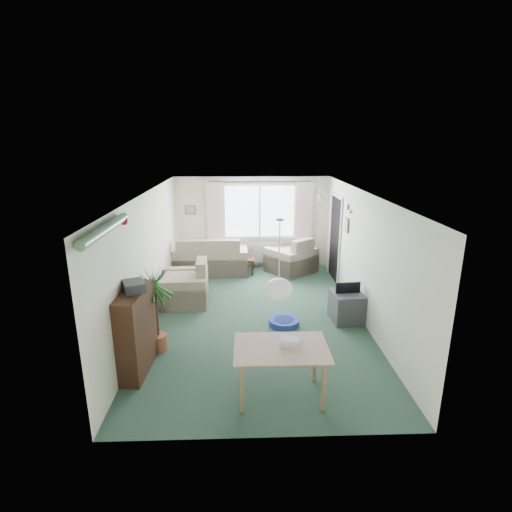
{
  "coord_description": "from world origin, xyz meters",
  "views": [
    {
      "loc": [
        -0.26,
        -7.08,
        3.34
      ],
      "look_at": [
        0.0,
        0.3,
        1.15
      ],
      "focal_mm": 28.0,
      "sensor_mm": 36.0,
      "label": 1
    }
  ],
  "objects_px": {
    "houseplant": "(156,310)",
    "sofa": "(210,254)",
    "tv_cube": "(347,307)",
    "coffee_table": "(238,265)",
    "dining_table": "(281,372)",
    "bookshelf": "(135,331)",
    "pet_bed": "(284,322)",
    "armchair_corner": "(291,254)",
    "armchair_left": "(184,281)"
  },
  "relations": [
    {
      "from": "houseplant",
      "to": "sofa",
      "type": "bearing_deg",
      "value": 82.01
    },
    {
      "from": "tv_cube",
      "to": "sofa",
      "type": "bearing_deg",
      "value": 128.65
    },
    {
      "from": "coffee_table",
      "to": "dining_table",
      "type": "bearing_deg",
      "value": -83.23
    },
    {
      "from": "coffee_table",
      "to": "bookshelf",
      "type": "xyz_separation_m",
      "value": [
        -1.46,
        -4.45,
        0.43
      ]
    },
    {
      "from": "bookshelf",
      "to": "dining_table",
      "type": "xyz_separation_m",
      "value": [
        2.07,
        -0.7,
        -0.27
      ]
    },
    {
      "from": "dining_table",
      "to": "pet_bed",
      "type": "distance_m",
      "value": 2.14
    },
    {
      "from": "armchair_corner",
      "to": "armchair_left",
      "type": "bearing_deg",
      "value": -0.02
    },
    {
      "from": "armchair_corner",
      "to": "bookshelf",
      "type": "bearing_deg",
      "value": 20.04
    },
    {
      "from": "armchair_corner",
      "to": "sofa",
      "type": "bearing_deg",
      "value": -38.32
    },
    {
      "from": "sofa",
      "to": "tv_cube",
      "type": "xyz_separation_m",
      "value": [
        2.8,
        -2.94,
        -0.2
      ]
    },
    {
      "from": "bookshelf",
      "to": "pet_bed",
      "type": "relative_size",
      "value": 2.23
    },
    {
      "from": "bookshelf",
      "to": "pet_bed",
      "type": "xyz_separation_m",
      "value": [
        2.34,
        1.4,
        -0.57
      ]
    },
    {
      "from": "houseplant",
      "to": "dining_table",
      "type": "height_order",
      "value": "houseplant"
    },
    {
      "from": "dining_table",
      "to": "coffee_table",
      "type": "bearing_deg",
      "value": 96.77
    },
    {
      "from": "bookshelf",
      "to": "houseplant",
      "type": "height_order",
      "value": "houseplant"
    },
    {
      "from": "sofa",
      "to": "bookshelf",
      "type": "bearing_deg",
      "value": 79.94
    },
    {
      "from": "armchair_corner",
      "to": "houseplant",
      "type": "height_order",
      "value": "houseplant"
    },
    {
      "from": "armchair_left",
      "to": "tv_cube",
      "type": "relative_size",
      "value": 1.68
    },
    {
      "from": "armchair_left",
      "to": "sofa",
      "type": "bearing_deg",
      "value": 166.42
    },
    {
      "from": "tv_cube",
      "to": "armchair_left",
      "type": "bearing_deg",
      "value": 157.76
    },
    {
      "from": "sofa",
      "to": "dining_table",
      "type": "distance_m",
      "value": 5.37
    },
    {
      "from": "coffee_table",
      "to": "houseplant",
      "type": "bearing_deg",
      "value": -108.12
    },
    {
      "from": "houseplant",
      "to": "pet_bed",
      "type": "height_order",
      "value": "houseplant"
    },
    {
      "from": "bookshelf",
      "to": "dining_table",
      "type": "bearing_deg",
      "value": -15.25
    },
    {
      "from": "sofa",
      "to": "bookshelf",
      "type": "relative_size",
      "value": 1.53
    },
    {
      "from": "coffee_table",
      "to": "pet_bed",
      "type": "height_order",
      "value": "coffee_table"
    },
    {
      "from": "houseplant",
      "to": "tv_cube",
      "type": "height_order",
      "value": "houseplant"
    },
    {
      "from": "pet_bed",
      "to": "armchair_corner",
      "type": "bearing_deg",
      "value": 80.84
    },
    {
      "from": "armchair_corner",
      "to": "dining_table",
      "type": "height_order",
      "value": "armchair_corner"
    },
    {
      "from": "coffee_table",
      "to": "pet_bed",
      "type": "distance_m",
      "value": 3.18
    },
    {
      "from": "sofa",
      "to": "dining_table",
      "type": "relative_size",
      "value": 1.7
    },
    {
      "from": "armchair_left",
      "to": "coffee_table",
      "type": "xyz_separation_m",
      "value": [
        1.12,
        1.9,
        -0.26
      ]
    },
    {
      "from": "coffee_table",
      "to": "bookshelf",
      "type": "height_order",
      "value": "bookshelf"
    },
    {
      "from": "pet_bed",
      "to": "houseplant",
      "type": "bearing_deg",
      "value": -159.14
    },
    {
      "from": "sofa",
      "to": "armchair_corner",
      "type": "distance_m",
      "value": 2.09
    },
    {
      "from": "houseplant",
      "to": "dining_table",
      "type": "xyz_separation_m",
      "value": [
        1.88,
        -1.28,
        -0.36
      ]
    },
    {
      "from": "houseplant",
      "to": "pet_bed",
      "type": "bearing_deg",
      "value": 20.86
    },
    {
      "from": "sofa",
      "to": "houseplant",
      "type": "bearing_deg",
      "value": 81.29
    },
    {
      "from": "sofa",
      "to": "pet_bed",
      "type": "distance_m",
      "value": 3.51
    },
    {
      "from": "sofa",
      "to": "tv_cube",
      "type": "bearing_deg",
      "value": 132.87
    },
    {
      "from": "sofa",
      "to": "armchair_left",
      "type": "height_order",
      "value": "sofa"
    },
    {
      "from": "tv_cube",
      "to": "armchair_corner",
      "type": "bearing_deg",
      "value": 98.71
    },
    {
      "from": "coffee_table",
      "to": "tv_cube",
      "type": "distance_m",
      "value": 3.57
    },
    {
      "from": "bookshelf",
      "to": "houseplant",
      "type": "distance_m",
      "value": 0.62
    },
    {
      "from": "tv_cube",
      "to": "bookshelf",
      "type": "bearing_deg",
      "value": -161.18
    },
    {
      "from": "armchair_left",
      "to": "bookshelf",
      "type": "xyz_separation_m",
      "value": [
        -0.34,
        -2.56,
        0.17
      ]
    },
    {
      "from": "tv_cube",
      "to": "pet_bed",
      "type": "xyz_separation_m",
      "value": [
        -1.2,
        -0.16,
        -0.22
      ]
    },
    {
      "from": "houseplant",
      "to": "tv_cube",
      "type": "relative_size",
      "value": 2.32
    },
    {
      "from": "sofa",
      "to": "houseplant",
      "type": "height_order",
      "value": "houseplant"
    },
    {
      "from": "sofa",
      "to": "bookshelf",
      "type": "height_order",
      "value": "bookshelf"
    }
  ]
}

